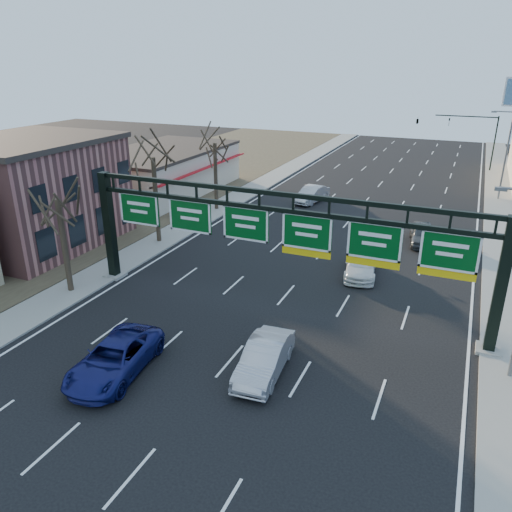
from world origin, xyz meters
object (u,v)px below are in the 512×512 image
at_px(car_blue_suv, 115,358).
at_px(car_white_wagon, 361,265).
at_px(car_silver_sedan, 264,358).
at_px(sign_gantry, 278,236).

relative_size(car_blue_suv, car_white_wagon, 1.16).
relative_size(car_silver_sedan, car_white_wagon, 0.98).
relative_size(car_blue_suv, car_silver_sedan, 1.18).
relative_size(sign_gantry, car_silver_sedan, 5.01).
bearing_deg(car_blue_suv, sign_gantry, 55.92).
xyz_separation_m(sign_gantry, car_white_wagon, (3.42, 7.04, -3.90)).
bearing_deg(car_silver_sedan, sign_gantry, 101.48).
relative_size(sign_gantry, car_blue_suv, 4.25).
bearing_deg(car_white_wagon, sign_gantry, -125.36).
bearing_deg(car_white_wagon, car_silver_sedan, -106.45).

